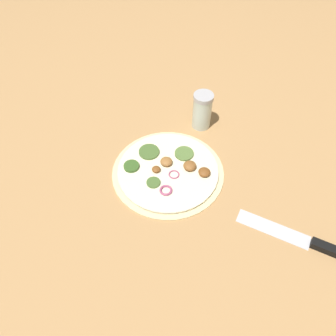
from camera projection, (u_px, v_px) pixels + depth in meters
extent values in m
plane|color=tan|center=(168.00, 172.00, 0.84)|extent=(3.00, 3.00, 0.00)
cylinder|color=beige|center=(168.00, 171.00, 0.84)|extent=(0.29, 0.29, 0.01)
cylinder|color=#EFE5C1|center=(168.00, 170.00, 0.84)|extent=(0.26, 0.26, 0.00)
cylinder|color=#567538|center=(184.00, 154.00, 0.87)|extent=(0.05, 0.05, 0.01)
ellipsoid|color=brown|center=(204.00, 172.00, 0.82)|extent=(0.03, 0.03, 0.02)
ellipsoid|color=#996633|center=(166.00, 162.00, 0.84)|extent=(0.03, 0.03, 0.02)
cylinder|color=#47662D|center=(153.00, 182.00, 0.81)|extent=(0.03, 0.03, 0.00)
cylinder|color=#47662D|center=(150.00, 152.00, 0.87)|extent=(0.05, 0.05, 0.01)
torus|color=#A34C70|center=(174.00, 175.00, 0.82)|extent=(0.03, 0.03, 0.00)
cylinder|color=#385B23|center=(131.00, 166.00, 0.84)|extent=(0.04, 0.04, 0.01)
torus|color=#A34C70|center=(166.00, 190.00, 0.79)|extent=(0.03, 0.03, 0.01)
ellipsoid|color=brown|center=(156.00, 169.00, 0.83)|extent=(0.02, 0.02, 0.01)
ellipsoid|color=brown|center=(190.00, 166.00, 0.83)|extent=(0.03, 0.03, 0.02)
cube|color=silver|center=(273.00, 229.00, 0.74)|extent=(0.10, 0.17, 0.00)
cylinder|color=silver|center=(202.00, 112.00, 0.92)|extent=(0.05, 0.05, 0.10)
cylinder|color=#B2B2B7|center=(204.00, 97.00, 0.87)|extent=(0.06, 0.06, 0.01)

